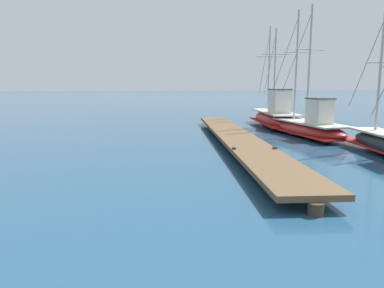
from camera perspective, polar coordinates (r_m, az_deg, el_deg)
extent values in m
cube|color=brown|center=(17.68, 7.07, 1.19)|extent=(3.72, 19.70, 0.16)
cylinder|color=#3D3023|center=(8.52, 19.28, -9.84)|extent=(0.36, 0.36, 0.29)
cylinder|color=#3D3023|center=(13.01, 10.98, -2.89)|extent=(0.36, 0.36, 0.29)
cylinder|color=#3D3023|center=(17.72, 7.06, 0.47)|extent=(0.36, 0.36, 0.29)
cylinder|color=#3D3023|center=(22.51, 4.79, 2.41)|extent=(0.36, 0.36, 0.29)
cylinder|color=#3D3023|center=(27.34, 3.32, 3.66)|extent=(0.36, 0.36, 0.29)
cube|color=#333338|center=(13.71, 6.77, -0.68)|extent=(0.14, 0.21, 0.08)
cube|color=#333338|center=(14.08, 13.19, -0.60)|extent=(0.14, 0.21, 0.08)
cylinder|color=#B2ADA3|center=(17.80, 28.05, 10.21)|extent=(0.11, 0.11, 5.12)
cylinder|color=#B2ADA3|center=(17.82, 28.16, 11.49)|extent=(1.37, 0.24, 0.06)
cylinder|color=#333338|center=(19.03, 26.06, 11.01)|extent=(0.38, 2.64, 3.79)
ellipsoid|color=#AD2823|center=(25.99, 13.12, 3.97)|extent=(3.07, 7.78, 1.05)
cube|color=#B2AD9E|center=(25.95, 13.16, 5.04)|extent=(2.72, 7.00, 0.08)
cube|color=#B21E19|center=(26.01, 13.10, 3.45)|extent=(3.07, 7.64, 0.08)
cube|color=silver|center=(24.81, 13.91, 6.70)|extent=(1.32, 2.03, 1.54)
cube|color=#3D3D42|center=(24.79, 13.98, 8.55)|extent=(1.42, 2.20, 0.06)
cylinder|color=#B2ADA3|center=(26.27, 13.19, 11.46)|extent=(0.11, 0.11, 5.76)
cylinder|color=#B2ADA3|center=(26.34, 13.28, 13.91)|extent=(1.90, 0.30, 0.06)
cylinder|color=#333338|center=(27.78, 12.37, 11.96)|extent=(0.40, 2.97, 4.26)
cylinder|color=#B2ADA3|center=(27.93, 12.29, 11.78)|extent=(0.11, 0.11, 6.17)
cylinder|color=#B2ADA3|center=(27.98, 12.35, 13.57)|extent=(1.90, 0.30, 0.06)
cylinder|color=#333338|center=(29.56, 11.51, 12.27)|extent=(0.43, 3.18, 4.57)
ellipsoid|color=#AD2823|center=(21.10, 18.31, 2.26)|extent=(2.45, 6.36, 0.85)
cube|color=#B2AD9E|center=(21.06, 18.36, 3.30)|extent=(2.16, 5.72, 0.08)
cube|color=#B21E19|center=(21.12, 18.28, 1.75)|extent=(2.46, 6.23, 0.08)
cube|color=silver|center=(20.22, 19.85, 4.97)|extent=(1.03, 1.38, 1.31)
cube|color=#3D3D42|center=(20.18, 19.96, 6.91)|extent=(1.12, 1.49, 0.06)
cylinder|color=#B2ADA3|center=(21.26, 18.38, 12.10)|extent=(0.11, 0.11, 6.39)
cylinder|color=#B2ADA3|center=(21.31, 18.49, 14.22)|extent=(1.80, 0.19, 0.06)
cylinder|color=#333338|center=(22.77, 16.09, 12.80)|extent=(0.27, 3.31, 4.73)
cylinder|color=#B2ADA3|center=(22.46, 16.47, 12.02)|extent=(0.11, 0.11, 6.39)
cylinder|color=#B2ADA3|center=(22.52, 16.56, 13.97)|extent=(1.80, 0.19, 0.06)
cylinder|color=#333338|center=(24.00, 14.42, 12.68)|extent=(0.27, 3.31, 4.73)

